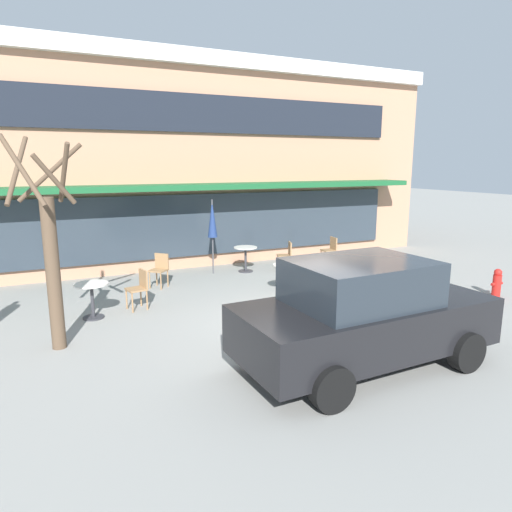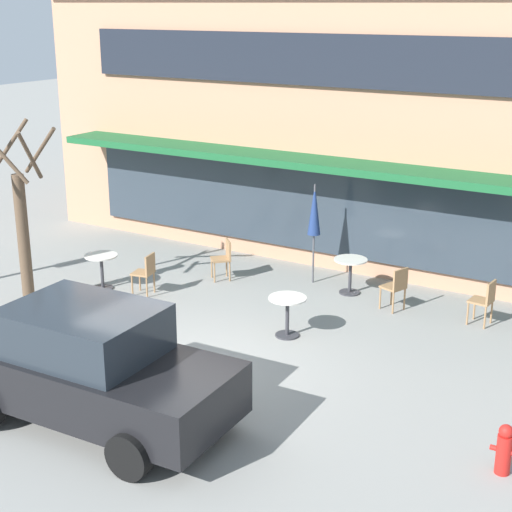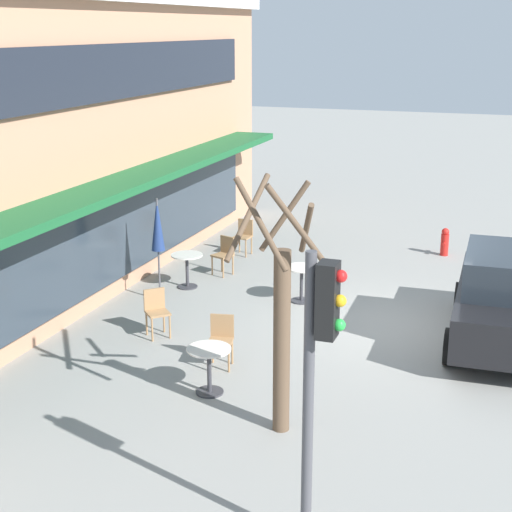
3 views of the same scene
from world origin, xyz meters
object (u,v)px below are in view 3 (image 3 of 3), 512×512
(patio_umbrella_green_folded, at_px, (158,225))
(cafe_chair_1, at_px, (225,252))
(cafe_table_near_wall, at_px, (209,363))
(parked_sedan, at_px, (509,298))
(traffic_light_pole, at_px, (318,354))
(cafe_chair_2, at_px, (156,309))
(street_tree, at_px, (281,318))
(cafe_table_streetside, at_px, (187,265))
(cafe_chair_0, at_px, (221,337))
(cafe_table_by_tree, at_px, (302,278))
(fire_hydrant, at_px, (445,242))
(cafe_chair_3, at_px, (244,234))

(patio_umbrella_green_folded, relative_size, cafe_chair_1, 2.47)
(cafe_table_near_wall, bearing_deg, patio_umbrella_green_folded, 36.14)
(parked_sedan, relative_size, traffic_light_pole, 1.25)
(cafe_chair_2, distance_m, street_tree, 4.35)
(cafe_chair_1, bearing_deg, cafe_table_near_wall, -160.40)
(cafe_table_near_wall, height_order, street_tree, street_tree)
(cafe_table_streetside, distance_m, patio_umbrella_green_folded, 1.49)
(cafe_table_near_wall, xyz_separation_m, street_tree, (-0.73, -1.40, 1.19))
(cafe_table_near_wall, relative_size, traffic_light_pole, 0.22)
(cafe_table_near_wall, height_order, cafe_chair_0, cafe_chair_0)
(cafe_chair_1, height_order, street_tree, street_tree)
(cafe_table_by_tree, relative_size, parked_sedan, 0.18)
(cafe_table_by_tree, xyz_separation_m, fire_hydrant, (4.54, -2.42, -0.16))
(cafe_table_near_wall, distance_m, patio_umbrella_green_folded, 4.68)
(cafe_table_streetside, bearing_deg, cafe_table_near_wall, -151.79)
(cafe_chair_1, xyz_separation_m, fire_hydrant, (3.32, -4.64, -0.17))
(cafe_table_by_tree, bearing_deg, traffic_light_pole, -162.55)
(cafe_chair_2, height_order, traffic_light_pole, traffic_light_pole)
(cafe_chair_0, relative_size, fire_hydrant, 1.26)
(cafe_chair_2, relative_size, fire_hydrant, 1.26)
(street_tree, height_order, fire_hydrant, street_tree)
(street_tree, height_order, traffic_light_pole, street_tree)
(cafe_chair_2, relative_size, street_tree, 0.24)
(patio_umbrella_green_folded, bearing_deg, traffic_light_pole, -142.20)
(cafe_chair_1, bearing_deg, patio_umbrella_green_folded, 164.18)
(parked_sedan, bearing_deg, patio_umbrella_green_folded, 90.06)
(cafe_chair_2, bearing_deg, cafe_chair_0, -117.57)
(patio_umbrella_green_folded, bearing_deg, cafe_chair_2, -155.29)
(cafe_chair_0, height_order, cafe_chair_3, same)
(cafe_table_streetside, xyz_separation_m, patio_umbrella_green_folded, (-0.97, 0.19, 1.11))
(patio_umbrella_green_folded, distance_m, street_tree, 6.01)
(cafe_chair_1, relative_size, cafe_chair_2, 1.00)
(cafe_table_by_tree, height_order, patio_umbrella_green_folded, patio_umbrella_green_folded)
(cafe_chair_1, relative_size, parked_sedan, 0.21)
(parked_sedan, bearing_deg, traffic_light_pole, 165.61)
(cafe_table_streetside, xyz_separation_m, cafe_chair_0, (-3.62, -2.28, 0.01))
(cafe_chair_3, height_order, fire_hydrant, cafe_chair_3)
(cafe_table_near_wall, xyz_separation_m, cafe_chair_0, (1.03, 0.21, 0.01))
(fire_hydrant, bearing_deg, cafe_table_streetside, 131.64)
(cafe_chair_3, height_order, parked_sedan, parked_sedan)
(cafe_chair_0, height_order, cafe_chair_2, same)
(cafe_chair_3, height_order, street_tree, street_tree)
(cafe_table_near_wall, xyz_separation_m, cafe_chair_1, (5.82, 2.07, 0.01))
(cafe_chair_0, relative_size, parked_sedan, 0.21)
(cafe_table_streetside, distance_m, parked_sedan, 6.87)
(cafe_table_by_tree, height_order, cafe_chair_1, cafe_chair_1)
(cafe_chair_0, relative_size, cafe_chair_3, 1.00)
(cafe_table_by_tree, relative_size, traffic_light_pole, 0.22)
(cafe_table_by_tree, xyz_separation_m, patio_umbrella_green_folded, (-0.92, 2.83, 1.11))
(patio_umbrella_green_folded, xyz_separation_m, cafe_chair_0, (-2.65, -2.47, -1.10))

